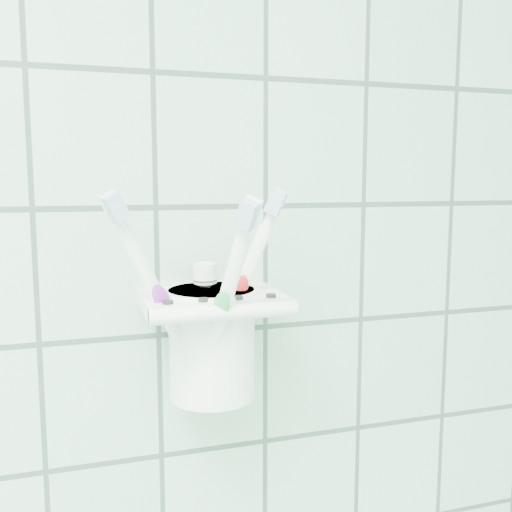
{
  "coord_description": "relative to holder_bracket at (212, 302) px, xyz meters",
  "views": [
    {
      "loc": [
        0.52,
        0.61,
        1.41
      ],
      "look_at": [
        0.67,
        1.1,
        1.34
      ],
      "focal_mm": 40.0,
      "sensor_mm": 36.0,
      "label": 1
    }
  ],
  "objects": [
    {
      "name": "holder_bracket",
      "position": [
        0.0,
        0.0,
        0.0
      ],
      "size": [
        0.14,
        0.11,
        0.04
      ],
      "color": "white",
      "rests_on": "wall_back"
    },
    {
      "name": "cup",
      "position": [
        0.0,
        0.0,
        -0.04
      ],
      "size": [
        0.09,
        0.09,
        0.11
      ],
      "color": "white",
      "rests_on": "holder_bracket"
    },
    {
      "name": "toothbrush_pink",
      "position": [
        -0.01,
        -0.01,
        0.02
      ],
      "size": [
        0.09,
        0.05,
        0.22
      ],
      "rotation": [
        -0.01,
        -0.46,
        0.37
      ],
      "color": "white",
      "rests_on": "cup"
    },
    {
      "name": "toothbrush_blue",
      "position": [
        -0.01,
        0.01,
        0.02
      ],
      "size": [
        0.08,
        0.05,
        0.21
      ],
      "rotation": [
        -0.04,
        0.39,
        -0.52
      ],
      "color": "white",
      "rests_on": "cup"
    },
    {
      "name": "toothbrush_orange",
      "position": [
        -0.02,
        -0.01,
        0.02
      ],
      "size": [
        0.04,
        0.09,
        0.21
      ],
      "rotation": [
        0.25,
        0.39,
        -0.66
      ],
      "color": "white",
      "rests_on": "cup"
    },
    {
      "name": "toothpaste_tube",
      "position": [
        0.0,
        0.02,
        -0.02
      ],
      "size": [
        0.04,
        0.04,
        0.13
      ],
      "rotation": [
        0.05,
        -0.01,
        -0.42
      ],
      "color": "silver",
      "rests_on": "cup"
    }
  ]
}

